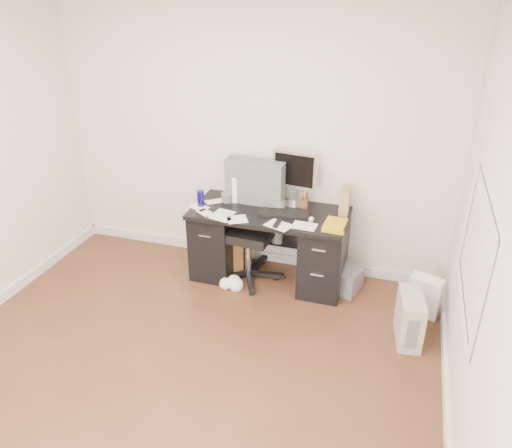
{
  "coord_description": "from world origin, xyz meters",
  "views": [
    {
      "loc": [
        1.48,
        -2.53,
        2.76
      ],
      "look_at": [
        0.31,
        1.2,
        0.83
      ],
      "focal_mm": 35.0,
      "sensor_mm": 36.0,
      "label": 1
    }
  ],
  "objects": [
    {
      "name": "lcd_monitor",
      "position": [
        0.49,
        1.86,
        1.03
      ],
      "size": [
        0.47,
        0.31,
        0.56
      ],
      "primitive_type": null,
      "rotation": [
        0.0,
        0.0,
        -0.14
      ],
      "color": "silver",
      "rests_on": "desk"
    },
    {
      "name": "computer_mouse",
      "position": [
        0.73,
        1.53,
        0.78
      ],
      "size": [
        0.07,
        0.07,
        0.06
      ],
      "primitive_type": "sphere",
      "rotation": [
        0.0,
        0.0,
        -0.09
      ],
      "color": "silver",
      "rests_on": "desk"
    },
    {
      "name": "pc_tower",
      "position": [
        1.69,
        1.08,
        0.21
      ],
      "size": [
        0.25,
        0.45,
        0.42
      ],
      "primitive_type": "cube",
      "rotation": [
        0.0,
        0.0,
        0.14
      ],
      "color": "#ADAA9C",
      "rests_on": "ground"
    },
    {
      "name": "pen_cup",
      "position": [
        0.6,
        1.83,
        0.86
      ],
      "size": [
        0.1,
        0.1,
        0.22
      ],
      "primitive_type": null,
      "rotation": [
        0.0,
        0.0,
        -0.06
      ],
      "color": "#573518",
      "rests_on": "desk"
    },
    {
      "name": "room_shell",
      "position": [
        0.03,
        0.03,
        1.66
      ],
      "size": [
        4.02,
        4.02,
        2.71
      ],
      "color": "silver",
      "rests_on": "ground"
    },
    {
      "name": "yellow_book",
      "position": [
        0.97,
        1.49,
        0.77
      ],
      "size": [
        0.22,
        0.27,
        0.05
      ],
      "primitive_type": "cube",
      "rotation": [
        0.0,
        0.0,
        -0.06
      ],
      "color": "gold",
      "rests_on": "desk"
    },
    {
      "name": "office_chair",
      "position": [
        0.09,
        1.61,
        0.59
      ],
      "size": [
        0.72,
        0.72,
        1.19
      ],
      "primitive_type": null,
      "rotation": [
        0.0,
        0.0,
        -0.07
      ],
      "color": "#535552",
      "rests_on": "ground"
    },
    {
      "name": "magazine_file",
      "position": [
        0.99,
        1.8,
        0.88
      ],
      "size": [
        0.12,
        0.23,
        0.26
      ],
      "primitive_type": "cube",
      "rotation": [
        0.0,
        0.0,
        0.04
      ],
      "color": "olive",
      "rests_on": "desk"
    },
    {
      "name": "paper_remote",
      "position": [
        0.47,
        1.38,
        0.76
      ],
      "size": [
        0.29,
        0.26,
        0.02
      ],
      "primitive_type": null,
      "rotation": [
        0.0,
        0.0,
        -0.36
      ],
      "color": "white",
      "rests_on": "desk"
    },
    {
      "name": "shopping_bag",
      "position": [
        1.81,
        1.49,
        0.19
      ],
      "size": [
        0.33,
        0.28,
        0.38
      ],
      "primitive_type": "cube",
      "rotation": [
        0.0,
        0.0,
        -0.32
      ],
      "color": "white",
      "rests_on": "ground"
    },
    {
      "name": "wicker_basket",
      "position": [
        -0.24,
        1.73,
        0.22
      ],
      "size": [
        0.57,
        0.57,
        0.44
      ],
      "primitive_type": "cube",
      "rotation": [
        0.0,
        0.0,
        0.38
      ],
      "color": "#462A15",
      "rests_on": "ground"
    },
    {
      "name": "ground",
      "position": [
        0.0,
        0.0,
        0.0
      ],
      "size": [
        4.0,
        4.0,
        0.0
      ],
      "primitive_type": "plane",
      "color": "#4B2B18",
      "rests_on": "ground"
    },
    {
      "name": "loose_papers",
      "position": [
        0.1,
        1.6,
        0.75
      ],
      "size": [
        1.1,
        0.6,
        0.0
      ],
      "primitive_type": null,
      "color": "white",
      "rests_on": "desk"
    },
    {
      "name": "keyboard",
      "position": [
        0.46,
        1.62,
        0.76
      ],
      "size": [
        0.48,
        0.22,
        0.03
      ],
      "primitive_type": "cube",
      "rotation": [
        0.0,
        0.0,
        0.15
      ],
      "color": "black",
      "rests_on": "desk"
    },
    {
      "name": "desk_printer",
      "position": [
        1.02,
        1.69,
        0.11
      ],
      "size": [
        0.46,
        0.41,
        0.23
      ],
      "primitive_type": "cube",
      "rotation": [
        0.0,
        0.0,
        -0.27
      ],
      "color": "slate",
      "rests_on": "ground"
    },
    {
      "name": "desk",
      "position": [
        0.3,
        1.65,
        0.4
      ],
      "size": [
        1.5,
        0.7,
        0.75
      ],
      "color": "black",
      "rests_on": "ground"
    },
    {
      "name": "travel_mug",
      "position": [
        -0.38,
        1.58,
        0.83
      ],
      "size": [
        0.08,
        0.08,
        0.16
      ],
      "primitive_type": "cylinder",
      "rotation": [
        0.0,
        0.0,
        0.23
      ],
      "color": "#181594",
      "rests_on": "desk"
    },
    {
      "name": "white_binder",
      "position": [
        -0.11,
        1.84,
        0.88
      ],
      "size": [
        0.16,
        0.25,
        0.27
      ],
      "primitive_type": "cube",
      "rotation": [
        0.0,
        0.0,
        0.24
      ],
      "color": "white",
      "rests_on": "desk"
    }
  ]
}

